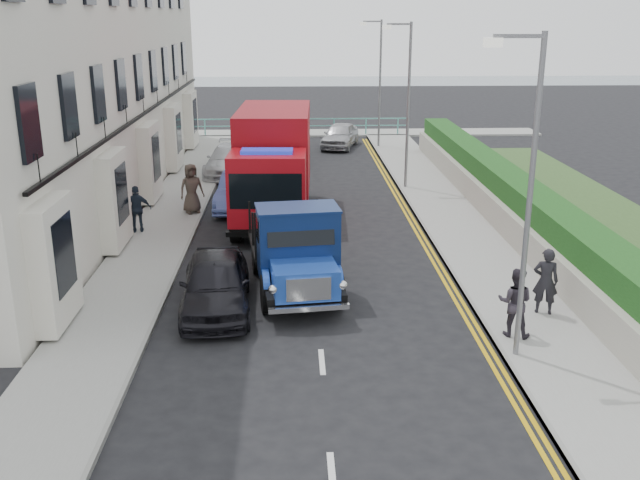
{
  "coord_description": "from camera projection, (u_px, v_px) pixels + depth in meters",
  "views": [
    {
      "loc": [
        -0.59,
        -16.1,
        7.32
      ],
      "look_at": [
        0.13,
        2.45,
        1.4
      ],
      "focal_mm": 40.0,
      "sensor_mm": 36.0,
      "label": 1
    }
  ],
  "objects": [
    {
      "name": "ground",
      "position": [
        319.0,
        324.0,
        17.57
      ],
      "size": [
        120.0,
        120.0,
        0.0
      ],
      "primitive_type": "plane",
      "color": "black",
      "rests_on": "ground"
    },
    {
      "name": "pavement_west",
      "position": [
        167.0,
        222.0,
        25.93
      ],
      "size": [
        2.4,
        38.0,
        0.12
      ],
      "primitive_type": "cube",
      "color": "gray",
      "rests_on": "ground"
    },
    {
      "name": "pavement_east",
      "position": [
        453.0,
        219.0,
        26.32
      ],
      "size": [
        2.6,
        38.0,
        0.12
      ],
      "primitive_type": "cube",
      "color": "gray",
      "rests_on": "ground"
    },
    {
      "name": "promenade",
      "position": [
        302.0,
        133.0,
        45.16
      ],
      "size": [
        30.0,
        2.5,
        0.12
      ],
      "primitive_type": "cube",
      "color": "gray",
      "rests_on": "ground"
    },
    {
      "name": "sea_plane",
      "position": [
        298.0,
        86.0,
        74.69
      ],
      "size": [
        120.0,
        120.0,
        0.0
      ],
      "primitive_type": "plane",
      "color": "slate",
      "rests_on": "ground"
    },
    {
      "name": "terrace_west",
      "position": [
        61.0,
        17.0,
        27.42
      ],
      "size": [
        6.31,
        30.2,
        14.25
      ],
      "color": "silver",
      "rests_on": "ground"
    },
    {
      "name": "garden_east",
      "position": [
        506.0,
        197.0,
        26.13
      ],
      "size": [
        1.45,
        28.0,
        1.75
      ],
      "color": "#B2AD9E",
      "rests_on": "ground"
    },
    {
      "name": "seafront_railing",
      "position": [
        302.0,
        127.0,
        44.24
      ],
      "size": [
        13.0,
        0.08,
        1.11
      ],
      "color": "#59B2A5",
      "rests_on": "ground"
    },
    {
      "name": "lamp_near",
      "position": [
        525.0,
        183.0,
        14.61
      ],
      "size": [
        1.23,
        0.18,
        7.0
      ],
      "color": "slate",
      "rests_on": "ground"
    },
    {
      "name": "lamp_mid",
      "position": [
        406.0,
        96.0,
        29.84
      ],
      "size": [
        1.23,
        0.18,
        7.0
      ],
      "color": "slate",
      "rests_on": "ground"
    },
    {
      "name": "lamp_far",
      "position": [
        378.0,
        76.0,
        39.36
      ],
      "size": [
        1.23,
        0.18,
        7.0
      ],
      "color": "slate",
      "rests_on": "ground"
    },
    {
      "name": "bedford_lorry",
      "position": [
        297.0,
        256.0,
        18.93
      ],
      "size": [
        2.71,
        5.51,
        2.51
      ],
      "rotation": [
        0.0,
        0.0,
        0.13
      ],
      "color": "black",
      "rests_on": "ground"
    },
    {
      "name": "red_lorry",
      "position": [
        273.0,
        162.0,
        26.15
      ],
      "size": [
        2.83,
        7.64,
        3.95
      ],
      "rotation": [
        0.0,
        0.0,
        -0.04
      ],
      "color": "black",
      "rests_on": "ground"
    },
    {
      "name": "parked_car_front",
      "position": [
        216.0,
        283.0,
        18.2
      ],
      "size": [
        2.01,
        4.4,
        1.46
      ],
      "primitive_type": "imported",
      "rotation": [
        0.0,
        0.0,
        0.07
      ],
      "color": "black",
      "rests_on": "ground"
    },
    {
      "name": "parked_car_mid",
      "position": [
        242.0,
        190.0,
        27.86
      ],
      "size": [
        1.93,
        4.47,
        1.43
      ],
      "primitive_type": "imported",
      "rotation": [
        0.0,
        0.0,
        -0.1
      ],
      "color": "#6279D3",
      "rests_on": "ground"
    },
    {
      "name": "parked_car_rear",
      "position": [
        229.0,
        160.0,
        33.67
      ],
      "size": [
        2.29,
        4.9,
        1.39
      ],
      "primitive_type": "imported",
      "rotation": [
        0.0,
        0.0,
        -0.07
      ],
      "color": "silver",
      "rests_on": "ground"
    },
    {
      "name": "seafront_car_left",
      "position": [
        276.0,
        142.0,
        37.72
      ],
      "size": [
        2.93,
        6.02,
        1.65
      ],
      "primitive_type": "imported",
      "rotation": [
        0.0,
        0.0,
        3.17
      ],
      "color": "black",
      "rests_on": "ground"
    },
    {
      "name": "seafront_car_right",
      "position": [
        340.0,
        135.0,
        40.53
      ],
      "size": [
        2.68,
        4.37,
        1.39
      ],
      "primitive_type": "imported",
      "rotation": [
        0.0,
        0.0,
        -0.27
      ],
      "color": "#A9A9AE",
      "rests_on": "ground"
    },
    {
      "name": "pedestrian_east_near",
      "position": [
        546.0,
        281.0,
        17.7
      ],
      "size": [
        0.71,
        0.57,
        1.7
      ],
      "primitive_type": "imported",
      "rotation": [
        0.0,
        0.0,
        2.85
      ],
      "color": "black",
      "rests_on": "pavement_east"
    },
    {
      "name": "pedestrian_east_far",
      "position": [
        515.0,
        302.0,
        16.46
      ],
      "size": [
        0.98,
        0.89,
        1.66
      ],
      "primitive_type": "imported",
      "rotation": [
        0.0,
        0.0,
        2.75
      ],
      "color": "#2F2932",
      "rests_on": "pavement_east"
    },
    {
      "name": "pedestrian_west_near",
      "position": [
        137.0,
        209.0,
        24.36
      ],
      "size": [
        1.0,
        0.57,
        1.62
      ],
      "primitive_type": "imported",
      "rotation": [
        0.0,
        0.0,
        3.33
      ],
      "color": "#1C2633",
      "rests_on": "pavement_west"
    },
    {
      "name": "pedestrian_west_far",
      "position": [
        192.0,
        188.0,
        26.7
      ],
      "size": [
        1.08,
        0.93,
        1.87
      ],
      "primitive_type": "imported",
      "rotation": [
        0.0,
        0.0,
        0.44
      ],
      "color": "#473C33",
      "rests_on": "pavement_west"
    }
  ]
}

